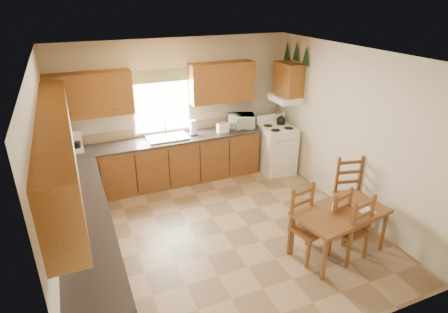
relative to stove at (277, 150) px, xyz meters
name	(u,v)px	position (x,y,z in m)	size (l,w,h in m)	color
floor	(223,232)	(-1.88, -1.59, -0.47)	(4.50, 4.50, 0.00)	#8F7456
ceiling	(222,56)	(-1.88, -1.59, 2.23)	(4.50, 4.50, 0.00)	olive
wall_left	(50,182)	(-4.13, -1.59, 0.88)	(4.50, 4.50, 0.00)	beige
wall_right	(349,132)	(0.37, -1.59, 0.88)	(4.50, 4.50, 0.00)	beige
wall_back	(177,110)	(-1.88, 0.66, 0.88)	(4.50, 4.50, 0.00)	beige
wall_front	(318,243)	(-1.88, -3.84, 0.88)	(4.50, 4.50, 0.00)	beige
lower_cab_back	(165,163)	(-2.25, 0.36, -0.03)	(3.75, 0.60, 0.88)	brown
lower_cab_left	(89,245)	(-3.83, -1.74, -0.03)	(0.60, 3.60, 0.88)	brown
counter_back	(164,140)	(-2.25, 0.36, 0.43)	(3.75, 0.63, 0.04)	#352F2D
counter_left	(83,215)	(-3.83, -1.74, 0.43)	(0.63, 3.60, 0.04)	#352F2D
backsplash	(159,130)	(-2.25, 0.65, 0.54)	(3.75, 0.01, 0.18)	#917A5C
upper_cab_back_left	(90,95)	(-3.43, 0.49, 1.38)	(1.41, 0.33, 0.75)	brown
upper_cab_back_right	(222,82)	(-1.02, 0.49, 1.38)	(1.25, 0.33, 0.75)	brown
upper_cab_left	(58,146)	(-3.96, -1.74, 1.38)	(0.33, 3.60, 0.75)	brown
upper_cab_stove	(288,79)	(0.20, 0.06, 1.43)	(0.33, 0.62, 0.62)	brown
range_hood	(285,98)	(0.15, 0.06, 1.05)	(0.44, 0.62, 0.12)	white
window_frame	(162,102)	(-2.18, 0.63, 1.08)	(1.13, 0.02, 1.18)	white
window_pane	(162,102)	(-2.18, 0.62, 1.08)	(1.05, 0.01, 1.10)	white
window_valance	(160,76)	(-2.18, 0.60, 1.58)	(1.19, 0.01, 0.24)	#38572D
sink_basin	(167,138)	(-2.18, 0.36, 0.47)	(0.75, 0.45, 0.04)	silver
pine_decal_a	(306,56)	(0.33, -0.26, 1.91)	(0.22, 0.22, 0.36)	#14321A
pine_decal_b	(296,51)	(0.33, 0.06, 1.95)	(0.22, 0.22, 0.36)	#14321A
pine_decal_c	(287,51)	(0.33, 0.38, 1.91)	(0.22, 0.22, 0.36)	#14321A
stove	(277,150)	(0.00, 0.00, 0.00)	(0.64, 0.66, 0.95)	white
coffeemaker	(76,143)	(-3.77, 0.38, 0.61)	(0.19, 0.23, 0.32)	white
paper_towel	(193,128)	(-1.67, 0.36, 0.60)	(0.13, 0.13, 0.30)	white
toaster	(223,128)	(-1.09, 0.27, 0.54)	(0.22, 0.14, 0.18)	white
microwave	(241,121)	(-0.65, 0.36, 0.59)	(0.48, 0.34, 0.29)	white
dining_table	(338,232)	(-0.56, -2.66, -0.13)	(1.28, 0.73, 0.69)	brown
chair_near_left	(330,217)	(-0.58, -2.49, 0.01)	(0.41, 0.39, 0.97)	brown
chair_near_right	(350,226)	(-0.49, -2.80, 0.03)	(0.42, 0.40, 1.01)	brown
chair_far_left	(310,225)	(-1.00, -2.58, 0.05)	(0.44, 0.42, 1.04)	brown
chair_far_right	(352,193)	(0.11, -2.13, 0.07)	(0.45, 0.43, 1.08)	brown
table_paper	(365,209)	(-0.24, -2.76, 0.22)	(0.20, 0.26, 0.00)	white
table_card	(334,206)	(-0.64, -2.60, 0.27)	(0.08, 0.02, 0.11)	white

